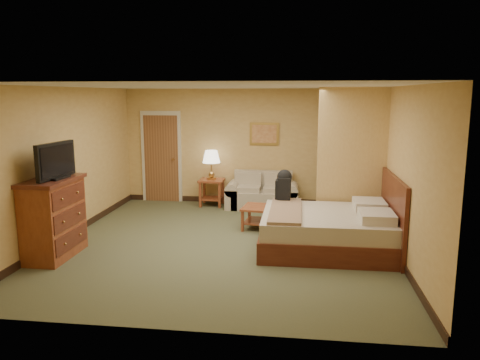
% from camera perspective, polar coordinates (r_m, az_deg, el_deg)
% --- Properties ---
extents(floor, '(6.00, 6.00, 0.00)m').
position_cam_1_polar(floor, '(7.98, -1.94, -7.67)').
color(floor, '#4E5235').
rests_on(floor, ground).
extents(ceiling, '(6.00, 6.00, 0.00)m').
position_cam_1_polar(ceiling, '(7.58, -2.06, 11.35)').
color(ceiling, white).
rests_on(ceiling, back_wall).
extents(back_wall, '(5.50, 0.02, 2.60)m').
position_cam_1_polar(back_wall, '(10.62, 0.62, 4.06)').
color(back_wall, tan).
rests_on(back_wall, floor).
extents(left_wall, '(0.02, 6.00, 2.60)m').
position_cam_1_polar(left_wall, '(8.55, -20.51, 1.86)').
color(left_wall, tan).
rests_on(left_wall, floor).
extents(right_wall, '(0.02, 6.00, 2.60)m').
position_cam_1_polar(right_wall, '(7.72, 18.58, 1.11)').
color(right_wall, tan).
rests_on(right_wall, floor).
extents(partition, '(1.20, 0.15, 2.60)m').
position_cam_1_polar(partition, '(8.54, 13.44, 2.22)').
color(partition, tan).
rests_on(partition, floor).
extents(door, '(0.94, 0.16, 2.10)m').
position_cam_1_polar(door, '(11.01, -9.54, 2.75)').
color(door, beige).
rests_on(door, floor).
extents(baseboard, '(5.50, 0.02, 0.12)m').
position_cam_1_polar(baseboard, '(10.82, 0.60, -2.48)').
color(baseboard, black).
rests_on(baseboard, floor).
extents(loveseat, '(1.58, 0.73, 0.80)m').
position_cam_1_polar(loveseat, '(10.32, 2.74, -1.99)').
color(loveseat, tan).
rests_on(loveseat, floor).
extents(side_table, '(0.54, 0.54, 0.60)m').
position_cam_1_polar(side_table, '(10.52, -3.47, -1.01)').
color(side_table, maroon).
rests_on(side_table, floor).
extents(table_lamp, '(0.39, 0.39, 0.65)m').
position_cam_1_polar(table_lamp, '(10.41, -3.52, 2.76)').
color(table_lamp, '#B68642').
rests_on(table_lamp, side_table).
extents(coffee_table, '(0.73, 0.73, 0.42)m').
position_cam_1_polar(coffee_table, '(8.73, 2.54, -4.01)').
color(coffee_table, maroon).
rests_on(coffee_table, floor).
extents(wall_picture, '(0.65, 0.04, 0.51)m').
position_cam_1_polar(wall_picture, '(10.52, 2.98, 5.63)').
color(wall_picture, '#B78E3F').
rests_on(wall_picture, back_wall).
extents(dresser, '(0.60, 1.15, 1.23)m').
position_cam_1_polar(dresser, '(7.70, -21.77, -4.29)').
color(dresser, maroon).
rests_on(dresser, floor).
extents(tv, '(0.26, 0.90, 0.55)m').
position_cam_1_polar(tv, '(7.49, -21.54, 2.08)').
color(tv, black).
rests_on(tv, dresser).
extents(bed, '(2.22, 1.89, 1.22)m').
position_cam_1_polar(bed, '(7.71, 11.42, -5.95)').
color(bed, '#4B1C11').
rests_on(bed, floor).
extents(backpack, '(0.26, 0.34, 0.57)m').
position_cam_1_polar(backpack, '(8.30, 5.43, -0.58)').
color(backpack, black).
rests_on(backpack, bed).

